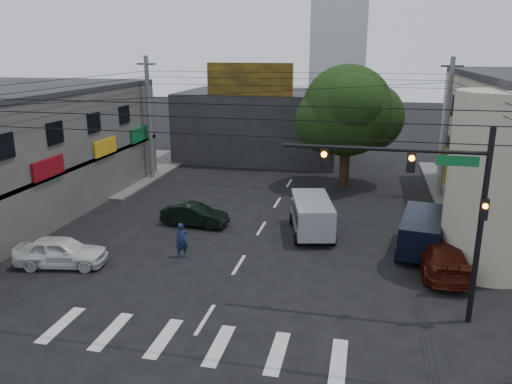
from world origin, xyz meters
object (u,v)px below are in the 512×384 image
(utility_pole_far_right, at_px, (446,129))
(white_compact, at_px, (61,252))
(maroon_sedan, at_px, (442,256))
(silver_minivan, at_px, (312,217))
(traffic_officer, at_px, (182,241))
(navy_van, at_px, (421,234))
(utility_pole_far_left, at_px, (149,119))
(street_tree, at_px, (347,111))
(dark_sedan, at_px, (195,215))
(traffic_gantry, at_px, (433,193))

(utility_pole_far_right, height_order, white_compact, utility_pole_far_right)
(maroon_sedan, distance_m, silver_minivan, 7.12)
(white_compact, bearing_deg, maroon_sedan, -90.11)
(white_compact, height_order, traffic_officer, traffic_officer)
(navy_van, bearing_deg, utility_pole_far_left, 69.49)
(utility_pole_far_right, height_order, maroon_sedan, utility_pole_far_right)
(traffic_officer, bearing_deg, navy_van, -20.92)
(street_tree, bearing_deg, maroon_sedan, -69.80)
(dark_sedan, bearing_deg, traffic_officer, -163.64)
(utility_pole_far_left, bearing_deg, white_compact, -80.87)
(traffic_officer, bearing_deg, traffic_gantry, -53.54)
(white_compact, xyz_separation_m, navy_van, (16.28, 5.30, 0.24))
(utility_pole_far_right, bearing_deg, utility_pole_far_left, 180.00)
(utility_pole_far_left, distance_m, silver_minivan, 16.63)
(traffic_gantry, height_order, silver_minivan, traffic_gantry)
(street_tree, relative_size, silver_minivan, 1.80)
(utility_pole_far_left, relative_size, silver_minivan, 1.90)
(street_tree, bearing_deg, dark_sedan, -127.07)
(utility_pole_far_right, height_order, silver_minivan, utility_pole_far_right)
(white_compact, height_order, navy_van, navy_van)
(dark_sedan, distance_m, maroon_sedan, 13.28)
(utility_pole_far_left, bearing_deg, silver_minivan, -34.76)
(street_tree, relative_size, maroon_sedan, 1.69)
(street_tree, relative_size, traffic_gantry, 1.21)
(dark_sedan, distance_m, silver_minivan, 6.63)
(traffic_gantry, distance_m, silver_minivan, 10.00)
(maroon_sedan, bearing_deg, utility_pole_far_left, -35.95)
(street_tree, relative_size, navy_van, 1.76)
(dark_sedan, bearing_deg, silver_minivan, -84.87)
(navy_van, distance_m, traffic_officer, 11.63)
(utility_pole_far_right, bearing_deg, maroon_sedan, -96.52)
(navy_van, bearing_deg, dark_sedan, 92.80)
(utility_pole_far_left, xyz_separation_m, dark_sedan, (6.71, -9.31, -3.98))
(utility_pole_far_right, relative_size, maroon_sedan, 1.79)
(utility_pole_far_left, distance_m, traffic_officer, 16.15)
(white_compact, relative_size, silver_minivan, 0.91)
(street_tree, xyz_separation_m, utility_pole_far_left, (-14.50, -1.00, -0.87))
(dark_sedan, bearing_deg, street_tree, -32.46)
(silver_minivan, bearing_deg, navy_van, -116.71)
(traffic_gantry, xyz_separation_m, dark_sedan, (-11.62, 7.69, -4.21))
(utility_pole_far_right, xyz_separation_m, silver_minivan, (-7.67, -9.25, -3.63))
(traffic_gantry, bearing_deg, utility_pole_far_right, 81.06)
(traffic_gantry, xyz_separation_m, navy_van, (0.51, 6.40, -3.88))
(dark_sedan, distance_m, white_compact, 7.79)
(silver_minivan, bearing_deg, traffic_gantry, -160.14)
(traffic_gantry, xyz_separation_m, utility_pole_far_left, (-18.32, 17.00, -0.23))
(silver_minivan, height_order, traffic_officer, silver_minivan)
(utility_pole_far_right, bearing_deg, traffic_officer, -134.24)
(maroon_sedan, xyz_separation_m, navy_van, (-0.72, 2.12, 0.21))
(navy_van, bearing_deg, maroon_sedan, -152.47)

